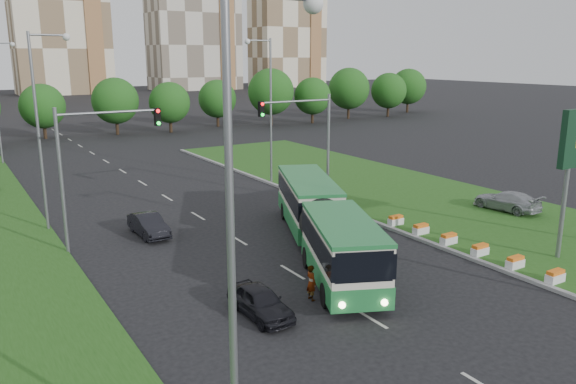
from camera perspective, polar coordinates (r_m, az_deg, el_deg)
ground at (r=30.18m, az=5.29°, el=-6.98°), size 360.00×360.00×0.00m
grass_median at (r=44.15m, az=12.50°, el=-0.47°), size 14.00×60.00×0.15m
median_kerb at (r=39.71m, az=5.29°, el=-1.76°), size 0.30×60.00×0.18m
lane_markings at (r=45.96m, az=-13.04°, el=-0.04°), size 0.20×100.00×0.01m
flower_planters at (r=32.74m, az=17.44°, el=-5.07°), size 1.10×11.50×0.60m
traffic_mast_median at (r=39.52m, az=2.22°, el=6.01°), size 5.76×0.32×8.00m
traffic_mast_left at (r=32.56m, az=-19.42°, el=3.59°), size 5.76×0.32×8.00m
street_lamps at (r=35.68m, az=-8.22°, el=6.10°), size 36.00×60.00×12.00m
tree_line at (r=82.27m, az=-12.71°, el=9.09°), size 120.00×8.00×9.00m
apartment_tower_ceast at (r=175.97m, az=-22.37°, el=17.39°), size 25.00×15.00×50.00m
apartment_tower_east at (r=187.36m, az=-9.66°, el=17.44°), size 27.00×15.00×47.00m
midrise_east at (r=203.24m, az=-0.09°, el=16.33°), size 24.00×14.00×40.00m
articulated_bus at (r=30.92m, az=2.87°, el=-3.02°), size 2.70×17.29×2.85m
car_left_near at (r=23.87m, az=-2.84°, el=-11.05°), size 1.60×3.79×1.28m
car_left_far at (r=35.01m, az=-13.98°, el=-3.26°), size 1.53×4.06×1.32m
car_median at (r=41.79m, az=21.35°, el=-0.83°), size 2.34×4.83×1.36m
pedestrian at (r=25.25m, az=2.38°, el=-9.19°), size 0.39×0.59×1.63m
shopping_trolley at (r=25.05m, az=5.72°, el=-10.69°), size 0.37×0.39×0.63m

